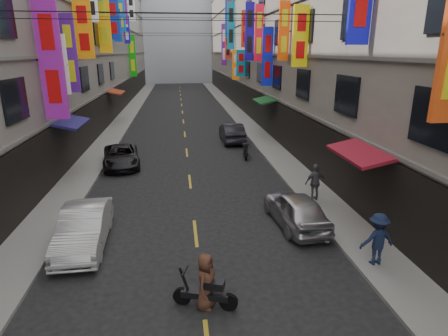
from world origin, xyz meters
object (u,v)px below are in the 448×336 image
object	(u,v)px
car_left_far	(121,156)
pedestrian_rnear	(377,239)
scooter_far_right	(245,151)
pedestrian_crossing	(206,281)
scooter_crossing	(206,293)
car_right_far	(232,132)
car_left_mid	(84,228)
car_right_mid	(296,209)
pedestrian_rfar	(315,182)

from	to	relation	value
car_left_far	pedestrian_rnear	distance (m)	15.67
scooter_far_right	car_left_far	xyz separation A→B (m)	(-7.78, -0.95, 0.17)
pedestrian_rnear	pedestrian_crossing	distance (m)	5.73
scooter_crossing	car_right_far	size ratio (longest dim) A/B	0.40
car_left_mid	car_right_far	size ratio (longest dim) A/B	0.98
car_left_mid	car_left_far	size ratio (longest dim) A/B	0.96
scooter_crossing	car_right_mid	world-z (taller)	car_right_mid
car_right_mid	pedestrian_crossing	distance (m)	6.04
pedestrian_rnear	pedestrian_rfar	size ratio (longest dim) A/B	1.00
car_left_mid	car_right_mid	world-z (taller)	car_left_mid
scooter_crossing	pedestrian_crossing	xyz separation A→B (m)	(-0.01, 0.03, 0.35)
car_right_far	pedestrian_rnear	bearing A→B (deg)	96.09
scooter_far_right	car_right_far	bearing A→B (deg)	-79.72
scooter_crossing	pedestrian_rnear	distance (m)	5.75
scooter_far_right	car_right_far	xyz separation A→B (m)	(-0.24, 4.58, 0.28)
pedestrian_rnear	car_right_far	bearing A→B (deg)	-87.40
pedestrian_rfar	scooter_crossing	bearing A→B (deg)	40.31
pedestrian_rnear	pedestrian_crossing	bearing A→B (deg)	9.36
scooter_crossing	scooter_far_right	xyz separation A→B (m)	(3.70, 14.66, 0.00)
car_right_far	pedestrian_rfar	world-z (taller)	pedestrian_rfar
pedestrian_rnear	pedestrian_rfar	xyz separation A→B (m)	(-0.05, 5.43, -0.00)
car_left_mid	pedestrian_crossing	world-z (taller)	pedestrian_crossing
car_left_mid	car_right_mid	xyz separation A→B (m)	(7.95, 0.71, -0.01)
car_left_mid	pedestrian_rfar	distance (m)	9.97
scooter_crossing	pedestrian_rfar	bearing A→B (deg)	-20.88
car_right_mid	pedestrian_rnear	distance (m)	3.65
pedestrian_rnear	pedestrian_crossing	xyz separation A→B (m)	(-5.57, -1.33, -0.19)
car_right_far	pedestrian_crossing	size ratio (longest dim) A/B	2.74
car_right_far	pedestrian_crossing	xyz separation A→B (m)	(-3.47, -19.21, 0.08)
scooter_far_right	pedestrian_crossing	world-z (taller)	pedestrian_crossing
scooter_far_right	car_right_far	distance (m)	4.59
car_right_far	pedestrian_crossing	bearing A→B (deg)	79.17
car_right_far	car_left_mid	bearing A→B (deg)	63.37
pedestrian_rnear	car_left_mid	bearing A→B (deg)	-18.93
scooter_far_right	pedestrian_rfar	distance (m)	8.09
pedestrian_rnear	pedestrian_rfar	world-z (taller)	pedestrian_rnear
pedestrian_rnear	scooter_crossing	bearing A→B (deg)	9.64
car_left_far	car_right_far	bearing A→B (deg)	27.76
scooter_far_right	pedestrian_rfar	world-z (taller)	pedestrian_rfar
pedestrian_rfar	pedestrian_crossing	size ratio (longest dim) A/B	1.08
scooter_far_right	car_left_far	distance (m)	7.84
scooter_far_right	car_left_mid	world-z (taller)	car_left_mid
pedestrian_rfar	scooter_far_right	bearing A→B (deg)	-87.75
scooter_crossing	scooter_far_right	world-z (taller)	same
car_right_far	scooter_crossing	bearing A→B (deg)	79.21
car_right_mid	pedestrian_rfar	distance (m)	2.71
car_right_mid	pedestrian_crossing	size ratio (longest dim) A/B	2.54
scooter_far_right	pedestrian_crossing	bearing A→B (deg)	83.06
scooter_far_right	pedestrian_rfar	bearing A→B (deg)	110.19
car_right_mid	pedestrian_crossing	xyz separation A→B (m)	(-3.93, -4.58, 0.11)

